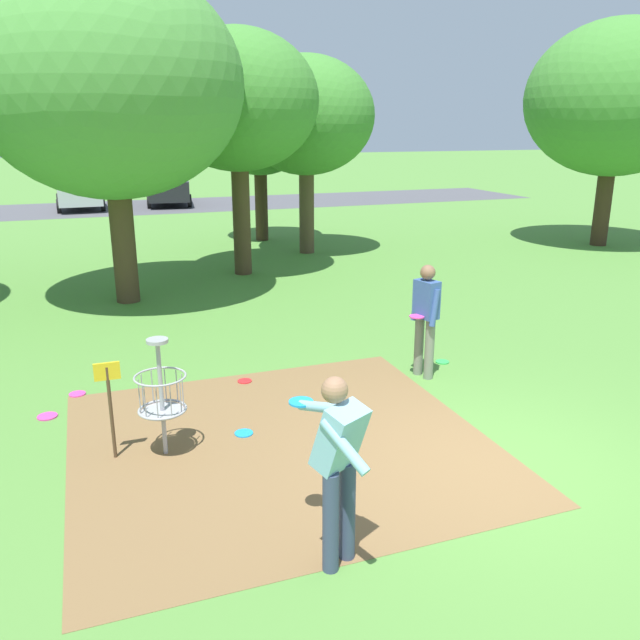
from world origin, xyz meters
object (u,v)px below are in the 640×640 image
tree_near_left (306,116)px  tree_near_right (109,84)px  tree_far_left (259,131)px  frisbee_far_left (245,381)px  player_throwing (426,315)px  frisbee_by_tee (77,394)px  parked_car_center_left (168,185)px  player_foreground_watching (338,460)px  disc_golf_basket (156,393)px  frisbee_far_right (442,362)px  parked_car_leftmost (79,188)px  frisbee_mid_grass (244,433)px  frisbee_near_basket (47,416)px  tree_mid_center (237,102)px  tree_mid_right (616,99)px

tree_near_left → tree_near_right: size_ratio=0.83×
tree_far_left → frisbee_far_left: bearing=-106.4°
tree_near_right → player_throwing: bearing=-57.4°
frisbee_by_tee → parked_car_center_left: bearing=79.4°
player_foreground_watching → parked_car_center_left: 27.25m
disc_golf_basket → tree_far_left: 14.67m
tree_near_left → player_foreground_watching: bearing=-107.9°
player_throwing → tree_far_left: tree_far_left is taller
frisbee_far_right → parked_car_leftmost: parked_car_leftmost is taller
disc_golf_basket → frisbee_mid_grass: bearing=8.3°
frisbee_far_left → tree_near_right: bearing=103.4°
player_foreground_watching → frisbee_mid_grass: (-0.19, 2.63, -0.98)m
frisbee_by_tee → tree_near_left: tree_near_left is taller
player_foreground_watching → tree_near_right: size_ratio=0.26×
disc_golf_basket → parked_car_center_left: size_ratio=0.32×
frisbee_by_tee → parked_car_leftmost: bearing=89.4°
frisbee_near_basket → frisbee_far_right: same height
tree_mid_center → parked_car_leftmost: size_ratio=1.38×
player_throwing → frisbee_near_basket: (-5.27, 0.41, -0.96)m
disc_golf_basket → player_throwing: 4.15m
player_foreground_watching → tree_mid_center: tree_mid_center is taller
player_throwing → tree_mid_center: (-0.88, 7.79, 3.19)m
frisbee_by_tee → frisbee_mid_grass: size_ratio=1.01×
player_throwing → frisbee_far_right: (0.58, 0.41, -0.96)m
tree_near_right → tree_mid_right: 14.59m
frisbee_far_left → player_throwing: bearing=-15.2°
tree_near_right → parked_car_leftmost: (-0.83, 17.35, -3.47)m
tree_far_left → frisbee_far_right: bearing=-91.5°
parked_car_leftmost → frisbee_near_basket: bearing=-91.5°
parked_car_center_left → frisbee_far_left: bearing=-94.7°
frisbee_far_right → tree_mid_center: tree_mid_center is taller
parked_car_leftmost → player_foreground_watching: bearing=-86.0°
frisbee_near_basket → player_foreground_watching: bearing=-58.1°
tree_mid_center → frisbee_far_left: bearing=-103.5°
frisbee_mid_grass → parked_car_center_left: (2.31, 24.53, 0.91)m
frisbee_by_tee → frisbee_far_left: (2.32, -0.34, 0.00)m
tree_mid_right → tree_far_left: (-9.74, 4.55, -0.92)m
frisbee_far_left → tree_near_right: size_ratio=0.03×
disc_golf_basket → frisbee_by_tee: 2.43m
frisbee_near_basket → frisbee_far_left: (2.69, 0.29, 0.00)m
player_foreground_watching → frisbee_far_left: (0.22, 4.27, -0.98)m
tree_near_left → tree_mid_right: (9.06, -1.97, 0.51)m
frisbee_near_basket → tree_near_right: tree_near_right is taller
player_foreground_watching → tree_near_right: bearing=96.2°
frisbee_mid_grass → player_foreground_watching: bearing=-85.9°
player_throwing → frisbee_far_left: bearing=164.8°
tree_far_left → parked_car_center_left: 11.50m
frisbee_far_right → parked_car_leftmost: size_ratio=0.05×
player_foreground_watching → parked_car_center_left: bearing=85.5°
frisbee_far_left → tree_far_left: tree_far_left is taller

